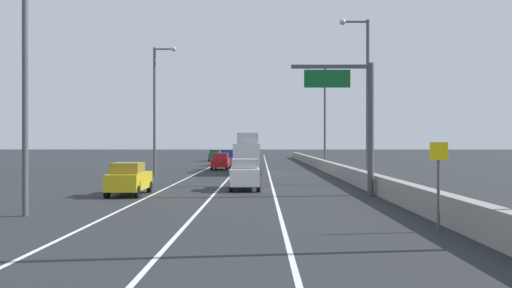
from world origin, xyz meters
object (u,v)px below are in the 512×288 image
(lamp_post_left_near, at_px, (31,51))
(car_yellow_4, at_px, (129,179))
(lamp_post_right_third, at_px, (323,110))
(box_truck, at_px, (247,155))
(overhead_sign_gantry, at_px, (358,112))
(car_green_0, at_px, (215,155))
(car_white_5, at_px, (245,174))
(lamp_post_right_second, at_px, (365,91))
(car_red_3, at_px, (221,161))
(lamp_post_left_mid, at_px, (157,103))
(speed_advisory_sign, at_px, (439,179))
(car_blue_1, at_px, (228,158))
(car_gray_2, at_px, (250,157))

(lamp_post_left_near, height_order, car_yellow_4, lamp_post_left_near)
(lamp_post_right_third, relative_size, box_truck, 1.27)
(lamp_post_right_third, xyz_separation_m, car_yellow_4, (-14.59, -29.11, -5.76))
(overhead_sign_gantry, height_order, lamp_post_left_near, lamp_post_left_near)
(overhead_sign_gantry, bearing_deg, car_green_0, 103.50)
(overhead_sign_gantry, relative_size, car_green_0, 1.84)
(overhead_sign_gantry, xyz_separation_m, car_white_5, (-6.50, 3.44, -3.75))
(lamp_post_right_third, bearing_deg, lamp_post_left_near, -113.80)
(car_yellow_4, bearing_deg, car_white_5, 28.18)
(lamp_post_right_second, distance_m, car_red_3, 23.92)
(lamp_post_left_near, distance_m, car_red_3, 36.44)
(overhead_sign_gantry, height_order, lamp_post_right_second, lamp_post_right_second)
(lamp_post_left_near, height_order, box_truck, lamp_post_left_near)
(lamp_post_right_second, xyz_separation_m, car_yellow_4, (-14.89, -7.46, -5.76))
(lamp_post_left_mid, distance_m, car_red_3, 12.37)
(overhead_sign_gantry, height_order, car_white_5, overhead_sign_gantry)
(lamp_post_right_second, bearing_deg, car_yellow_4, -153.40)
(lamp_post_left_near, xyz_separation_m, car_green_0, (1.93, 61.92, -5.76))
(overhead_sign_gantry, bearing_deg, lamp_post_left_near, -151.00)
(lamp_post_right_third, relative_size, lamp_post_left_near, 1.00)
(speed_advisory_sign, xyz_separation_m, lamp_post_left_near, (-15.26, 3.51, 4.92))
(car_yellow_4, relative_size, box_truck, 0.44)
(car_red_3, relative_size, box_truck, 0.48)
(lamp_post_left_mid, relative_size, car_red_3, 2.62)
(lamp_post_left_near, distance_m, car_white_5, 15.42)
(car_blue_1, height_order, box_truck, box_truck)
(overhead_sign_gantry, xyz_separation_m, car_yellow_4, (-12.96, -0.02, -3.80))
(speed_advisory_sign, bearing_deg, car_green_0, 101.52)
(lamp_post_right_second, relative_size, car_white_5, 2.71)
(car_blue_1, bearing_deg, lamp_post_left_near, -96.39)
(car_white_5, bearing_deg, car_blue_1, 95.54)
(lamp_post_right_third, relative_size, lamp_post_left_mid, 1.00)
(overhead_sign_gantry, relative_size, car_blue_1, 1.69)
(lamp_post_right_third, height_order, car_white_5, lamp_post_right_third)
(car_green_0, distance_m, car_red_3, 26.46)
(car_blue_1, relative_size, car_gray_2, 1.01)
(speed_advisory_sign, height_order, lamp_post_left_mid, lamp_post_left_mid)
(overhead_sign_gantry, relative_size, box_truck, 0.80)
(car_gray_2, bearing_deg, lamp_post_right_second, -74.46)
(lamp_post_right_second, relative_size, car_blue_1, 2.66)
(overhead_sign_gantry, distance_m, lamp_post_right_third, 29.20)
(speed_advisory_sign, bearing_deg, lamp_post_left_near, 167.04)
(car_green_0, height_order, car_yellow_4, car_yellow_4)
(car_blue_1, bearing_deg, car_yellow_4, -94.94)
(car_green_0, xyz_separation_m, box_truck, (6.11, -32.72, 0.89))
(lamp_post_left_mid, height_order, car_yellow_4, lamp_post_left_mid)
(car_white_5, height_order, box_truck, box_truck)
(overhead_sign_gantry, distance_m, car_blue_1, 38.47)
(box_truck, bearing_deg, lamp_post_right_third, 43.89)
(car_red_3, distance_m, box_truck, 7.20)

